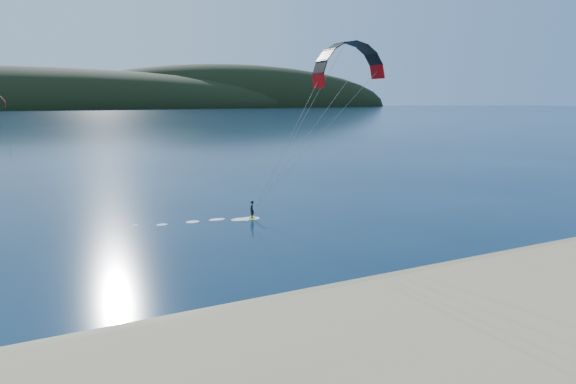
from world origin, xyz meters
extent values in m
plane|color=#061C32|center=(0.00, 0.00, 0.00)|extent=(1800.00, 1800.00, 0.00)
cube|color=#8C7C51|center=(0.00, 4.50, 0.05)|extent=(220.00, 2.50, 0.10)
ellipsoid|color=black|center=(-50.00, 720.00, 0.00)|extent=(840.00, 280.00, 110.00)
ellipsoid|color=black|center=(260.00, 760.00, 0.00)|extent=(600.00, 240.00, 140.00)
cube|color=#AEC116|center=(6.80, 22.84, 0.05)|extent=(1.02, 1.37, 0.08)
imported|color=black|center=(6.80, 22.84, 0.89)|extent=(0.63, 0.71, 1.63)
cylinder|color=gray|center=(10.71, 20.54, 6.93)|extent=(0.02, 0.02, 14.18)
camera|label=1|loc=(-8.56, -17.09, 10.86)|focal=29.39mm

